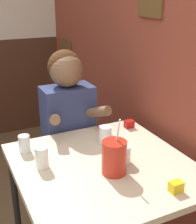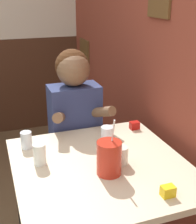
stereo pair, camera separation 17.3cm
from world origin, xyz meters
The scene contains 10 objects.
brick_wall_right centered at (1.22, 1.31, 1.35)m, with size 0.08×4.62×2.70m.
main_table centered at (0.65, 0.32, 0.69)m, with size 0.90×0.93×0.75m.
person_seated centered at (0.67, 0.91, 0.68)m, with size 0.42×0.42×1.25m.
cocktail_pitcher centered at (0.66, 0.23, 0.84)m, with size 0.12×0.12×0.29m.
glass_near_pitcher centered at (0.76, 0.52, 0.81)m, with size 0.07×0.07×0.11m.
glass_center centered at (0.35, 0.43, 0.81)m, with size 0.07×0.07×0.11m.
glass_far_side centered at (0.75, 0.29, 0.80)m, with size 0.07×0.07×0.10m.
glass_by_brick centered at (0.31, 0.64, 0.80)m, with size 0.06×0.06×0.10m.
condiment_ketchup centered at (1.01, 0.67, 0.78)m, with size 0.06×0.04×0.05m.
condiment_mustard centered at (0.83, -0.03, 0.78)m, with size 0.06×0.04×0.05m.
Camera 2 is at (0.15, -1.01, 1.60)m, focal length 50.00 mm.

